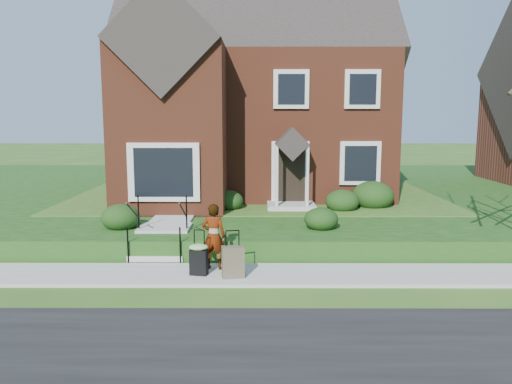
{
  "coord_description": "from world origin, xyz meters",
  "views": [
    {
      "loc": [
        0.08,
        -11.17,
        3.66
      ],
      "look_at": [
        0.03,
        2.0,
        1.69
      ],
      "focal_mm": 35.0,
      "sensor_mm": 36.0,
      "label": 1
    }
  ],
  "objects_px": {
    "suitcase_black": "(199,258)",
    "suitcase_olive": "(233,262)",
    "woman": "(214,236)",
    "front_steps": "(162,237)"
  },
  "relations": [
    {
      "from": "woman",
      "to": "suitcase_black",
      "type": "height_order",
      "value": "woman"
    },
    {
      "from": "suitcase_olive",
      "to": "front_steps",
      "type": "bearing_deg",
      "value": 122.99
    },
    {
      "from": "front_steps",
      "to": "suitcase_black",
      "type": "height_order",
      "value": "front_steps"
    },
    {
      "from": "woman",
      "to": "suitcase_olive",
      "type": "height_order",
      "value": "woman"
    },
    {
      "from": "front_steps",
      "to": "suitcase_olive",
      "type": "height_order",
      "value": "front_steps"
    },
    {
      "from": "front_steps",
      "to": "suitcase_olive",
      "type": "bearing_deg",
      "value": -46.76
    },
    {
      "from": "suitcase_black",
      "to": "suitcase_olive",
      "type": "relative_size",
      "value": 0.98
    },
    {
      "from": "front_steps",
      "to": "woman",
      "type": "height_order",
      "value": "woman"
    },
    {
      "from": "front_steps",
      "to": "suitcase_black",
      "type": "xyz_separation_m",
      "value": [
        1.22,
        -1.97,
        0.01
      ]
    },
    {
      "from": "suitcase_black",
      "to": "suitcase_olive",
      "type": "bearing_deg",
      "value": -1.68
    }
  ]
}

